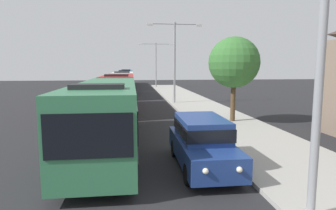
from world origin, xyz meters
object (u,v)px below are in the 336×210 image
Objects in this scene: bus_middle at (123,83)px; roadside_tree at (234,63)px; bus_rear at (127,77)px; streetlamp_mid at (175,54)px; bus_second_in_line at (119,91)px; bus_fourth_in_line at (125,79)px; bus_lead at (107,113)px; streetlamp_far at (156,60)px; white_suv at (202,140)px.

bus_middle is 1.99× the size of roadside_tree.
streetlamp_mid reaches higher than bus_rear.
streetlamp_mid is (5.40, 3.85, 3.34)m from bus_second_in_line.
bus_fourth_in_line is at bearing -90.00° from bus_rear.
bus_middle is at bearing 90.00° from bus_lead.
bus_second_in_line is 1.38× the size of streetlamp_mid.
streetlamp_far is at bearing 82.15° from bus_lead.
white_suv is 9.75m from roadside_tree.
bus_second_in_line and bus_rear have the same top height.
streetlamp_mid reaches higher than bus_fourth_in_line.
bus_fourth_in_line is 0.98× the size of bus_rear.
bus_second_in_line is 12.33m from bus_middle.
bus_lead is 0.96× the size of bus_rear.
bus_middle reaches higher than white_suv.
bus_lead is 1.45× the size of streetlamp_mid.
white_suv is at bearing -76.21° from bus_second_in_line.
streetlamp_mid reaches higher than bus_second_in_line.
streetlamp_far is at bearing 90.00° from streetlamp_mid.
bus_fourth_in_line is at bearing 104.08° from roadside_tree.
streetlamp_mid is at bearing 84.87° from white_suv.
roadside_tree is (4.11, 8.32, 3.00)m from white_suv.
bus_fourth_in_line is at bearing 90.00° from bus_lead.
streetlamp_mid is 10.92m from roadside_tree.
roadside_tree is (7.81, -6.75, 2.34)m from bus_second_in_line.
bus_middle is at bearing 122.49° from streetlamp_mid.
roadside_tree reaches higher than bus_middle.
white_suv is at bearing -92.31° from streetlamp_far.
bus_middle is 0.94× the size of bus_fourth_in_line.
streetlamp_mid is 1.43× the size of roadside_tree.
bus_rear is (0.00, 24.47, 0.00)m from bus_middle.
bus_fourth_in_line is at bearing -154.34° from streetlamp_far.
bus_rear is 52.00m from white_suv.
bus_lead is at bearing -97.85° from streetlamp_far.
bus_fourth_in_line is 1.47× the size of streetlamp_mid.
streetlamp_far is 1.39× the size of roadside_tree.
roadside_tree reaches higher than bus_second_in_line.
white_suv is (3.70, -39.46, -0.66)m from bus_fourth_in_line.
bus_second_in_line reaches higher than white_suv.
bus_second_in_line is 27.71m from streetlamp_far.
streetlamp_mid reaches higher than white_suv.
bus_fourth_in_line is 2.11× the size of roadside_tree.
white_suv is at bearing -84.65° from bus_fourth_in_line.
bus_middle is 1.43× the size of streetlamp_far.
bus_lead is 39.67m from streetlamp_far.
bus_second_in_line is 0.91× the size of bus_rear.
bus_fourth_in_line is 6.82m from streetlamp_far.
bus_second_in_line is at bearing 103.79° from white_suv.
streetlamp_far reaches higher than roadside_tree.
bus_rear is at bearing 90.00° from bus_lead.
bus_middle is 12.06m from bus_fourth_in_line.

